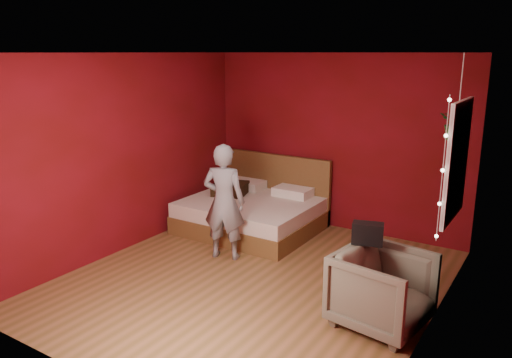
# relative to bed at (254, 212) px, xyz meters

# --- Properties ---
(floor) EXTENTS (4.50, 4.50, 0.00)m
(floor) POSITION_rel_bed_xyz_m (0.95, -1.49, -0.27)
(floor) COLOR brown
(floor) RESTS_ON ground
(room_walls) EXTENTS (4.04, 4.54, 2.62)m
(room_walls) POSITION_rel_bed_xyz_m (0.95, -1.49, 1.41)
(room_walls) COLOR maroon
(room_walls) RESTS_ON ground
(window) EXTENTS (0.05, 0.97, 1.27)m
(window) POSITION_rel_bed_xyz_m (2.92, -0.59, 1.23)
(window) COLOR white
(window) RESTS_ON room_walls
(fairy_lights) EXTENTS (0.04, 0.04, 1.45)m
(fairy_lights) POSITION_rel_bed_xyz_m (2.89, -1.12, 1.23)
(fairy_lights) COLOR silver
(fairy_lights) RESTS_ON room_walls
(bed) EXTENTS (1.88, 1.59, 1.03)m
(bed) POSITION_rel_bed_xyz_m (0.00, 0.00, 0.00)
(bed) COLOR brown
(bed) RESTS_ON ground
(person) EXTENTS (0.63, 0.51, 1.51)m
(person) POSITION_rel_bed_xyz_m (0.27, -1.12, 0.48)
(person) COLOR slate
(person) RESTS_ON ground
(armchair) EXTENTS (0.95, 0.93, 0.76)m
(armchair) POSITION_rel_bed_xyz_m (2.55, -1.66, 0.11)
(armchair) COLOR #63624E
(armchair) RESTS_ON ground
(handbag) EXTENTS (0.33, 0.23, 0.22)m
(handbag) POSITION_rel_bed_xyz_m (2.32, -1.53, 0.60)
(handbag) COLOR black
(handbag) RESTS_ON armchair
(throw_pillow) EXTENTS (0.61, 0.61, 0.17)m
(throw_pillow) POSITION_rel_bed_xyz_m (-0.45, 0.03, 0.29)
(throw_pillow) COLOR black
(throw_pillow) RESTS_ON bed
(hanging_plant) EXTENTS (0.36, 0.31, 0.93)m
(hanging_plant) POSITION_rel_bed_xyz_m (2.83, -0.30, 1.59)
(hanging_plant) COLOR silver
(hanging_plant) RESTS_ON room_walls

